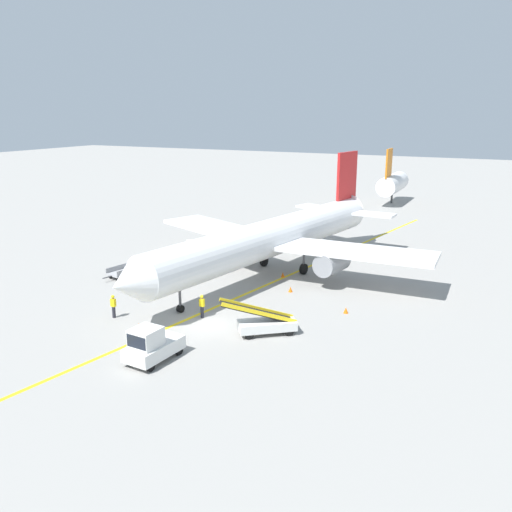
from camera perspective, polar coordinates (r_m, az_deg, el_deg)
ground_plane at (r=37.09m, az=-4.87°, el=-7.46°), size 300.00×300.00×0.00m
taxi_line_yellow at (r=41.71m, az=-2.82°, el=-4.80°), size 14.49×78.78×0.01m
airliner at (r=47.66m, az=2.00°, el=2.05°), size 28.16×35.21×10.10m
pushback_tug at (r=32.35m, az=-11.07°, el=-9.30°), size 2.19×3.74×2.20m
baggage_tug_near_wing at (r=52.77m, az=-6.81°, el=0.46°), size 2.52×2.68×2.10m
belt_loader_forward_hold at (r=35.49m, az=1.00°, el=-7.12°), size 4.69×4.09×2.59m
baggage_cart_loaded at (r=48.88m, az=-13.86°, el=-1.64°), size 2.06×3.84×0.94m
ground_crew_marshaller at (r=39.43m, az=-14.95°, el=-5.12°), size 0.36×0.24×1.70m
ground_crew_wing_walker at (r=38.31m, az=-5.78°, el=-5.26°), size 0.36×0.24×1.70m
safety_cone_nose_left at (r=39.70m, az=9.55°, el=-5.72°), size 0.36×0.36×0.44m
safety_cone_nose_right at (r=37.21m, az=-12.38°, el=-7.33°), size 0.36×0.36×0.44m
safety_cone_wingtip_left at (r=47.50m, az=2.88°, el=-2.01°), size 0.36×0.36×0.44m
safety_cone_wingtip_right at (r=43.70m, az=3.69°, el=-3.57°), size 0.36×0.36×0.44m
distant_aircraft_far_left at (r=88.04m, az=14.33°, el=7.53°), size 3.00×10.10×8.80m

